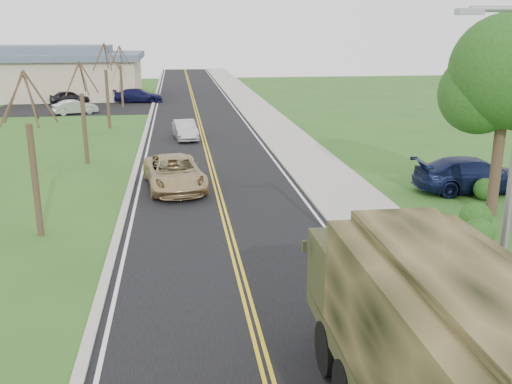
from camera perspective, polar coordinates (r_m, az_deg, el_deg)
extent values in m
plane|color=#28541C|center=(13.38, 1.12, -17.79)|extent=(160.00, 160.00, 0.00)
cube|color=black|center=(51.55, -5.89, 7.65)|extent=(8.00, 120.00, 0.01)
cube|color=#9E998E|center=(51.85, -1.26, 7.84)|extent=(0.30, 120.00, 0.12)
cube|color=#9E998E|center=(52.08, 0.67, 7.87)|extent=(3.20, 120.00, 0.10)
cube|color=#9E998E|center=(51.56, -10.54, 7.52)|extent=(0.30, 120.00, 0.10)
cylinder|color=gray|center=(12.94, 24.03, -0.85)|extent=(0.18, 0.18, 8.00)
cylinder|color=gray|center=(12.16, 23.63, 16.42)|extent=(1.40, 0.12, 0.12)
cube|color=gray|center=(11.82, 20.57, 16.53)|extent=(0.50, 0.22, 0.12)
cylinder|color=#38281C|center=(25.05, 23.01, 3.40)|extent=(0.44, 0.44, 5.04)
sphere|color=#1C3F12|center=(24.61, 23.86, 10.98)|extent=(4.50, 4.50, 4.50)
sphere|color=#1C3F12|center=(24.71, 21.42, 9.15)|extent=(3.24, 3.24, 3.24)
cylinder|color=#38281C|center=(22.27, -21.22, 1.03)|extent=(0.24, 0.24, 4.20)
cylinder|color=#38281C|center=(21.75, -20.72, 8.89)|extent=(1.01, 0.33, 1.90)
cylinder|color=#38281C|center=(22.34, -21.55, 8.77)|extent=(0.13, 1.29, 1.74)
cylinder|color=#38281C|center=(22.03, -23.09, 8.73)|extent=(0.98, 0.43, 1.90)
cylinder|color=#38281C|center=(21.39, -23.32, 8.31)|extent=(0.79, 1.05, 1.77)
cylinder|color=#38281C|center=(21.28, -21.58, 8.67)|extent=(0.58, 0.90, 1.90)
cylinder|color=#38281C|center=(33.83, -16.76, 6.06)|extent=(0.24, 0.24, 3.96)
cylinder|color=#38281C|center=(33.54, -16.36, 10.94)|extent=(0.96, 0.32, 1.79)
cylinder|color=#38281C|center=(34.06, -16.95, 10.83)|extent=(0.12, 1.22, 1.65)
cylinder|color=#38281C|center=(33.72, -17.86, 10.84)|extent=(0.93, 0.41, 1.79)
cylinder|color=#38281C|center=(33.11, -17.91, 10.63)|extent=(0.75, 0.99, 1.67)
cylinder|color=#38281C|center=(33.07, -16.82, 10.84)|extent=(0.55, 0.85, 1.80)
cylinder|color=#38281C|center=(45.58, -14.60, 8.94)|extent=(0.24, 0.24, 4.44)
cylinder|color=#38281C|center=(45.40, -14.22, 13.00)|extent=(1.07, 0.35, 2.00)
cylinder|color=#38281C|center=(45.97, -14.75, 12.90)|extent=(0.13, 1.36, 1.84)
cylinder|color=#38281C|center=(45.57, -15.49, 12.93)|extent=(1.03, 0.46, 2.00)
cylinder|color=#38281C|center=(44.87, -15.49, 12.78)|extent=(0.83, 1.10, 1.87)
cylinder|color=#38281C|center=(44.86, -14.59, 12.95)|extent=(0.61, 0.95, 2.01)
cylinder|color=#38281C|center=(57.47, -13.29, 10.22)|extent=(0.24, 0.24, 4.08)
cylinder|color=#38281C|center=(57.35, -12.99, 13.18)|extent=(0.99, 0.33, 1.84)
cylinder|color=#38281C|center=(57.86, -13.39, 13.10)|extent=(0.13, 1.25, 1.69)
cylinder|color=#38281C|center=(57.48, -13.92, 13.12)|extent=(0.95, 0.42, 1.85)
cylinder|color=#38281C|center=(56.84, -13.90, 13.02)|extent=(0.77, 1.02, 1.72)
cylinder|color=#38281C|center=(56.84, -13.25, 13.14)|extent=(0.57, 0.88, 1.85)
cube|color=tan|center=(68.68, -20.18, 10.61)|extent=(20.00, 12.00, 4.20)
cube|color=#475466|center=(68.53, -20.37, 12.60)|extent=(21.00, 13.00, 0.70)
cube|color=#475466|center=(68.51, -20.43, 13.19)|extent=(14.00, 8.00, 0.90)
cube|color=black|center=(58.04, -16.13, 8.05)|extent=(18.00, 10.00, 0.02)
cylinder|color=black|center=(12.80, 19.77, -17.35)|extent=(0.39, 1.21, 1.21)
cylinder|color=black|center=(13.24, 7.35, -15.23)|extent=(0.39, 1.21, 1.21)
cylinder|color=black|center=(13.96, 16.86, -14.06)|extent=(0.39, 1.21, 1.21)
cube|color=#36391F|center=(11.55, 16.21, -17.69)|extent=(2.69, 7.73, 0.39)
cube|color=#36391F|center=(13.39, 11.75, -7.90)|extent=(2.66, 2.11, 1.54)
cube|color=black|center=(14.17, 10.50, -5.49)|extent=(2.42, 0.10, 0.77)
cube|color=black|center=(10.10, 19.00, -13.69)|extent=(2.79, 5.86, 2.20)
cube|color=black|center=(9.60, 19.63, -7.65)|extent=(1.79, 5.85, 0.28)
imported|color=tan|center=(27.64, -8.17, 1.91)|extent=(3.31, 5.91, 1.56)
imported|color=#B2B2B7|center=(40.16, -7.10, 6.18)|extent=(1.85, 4.13, 1.31)
imported|color=#0F1637|center=(28.72, 20.95, 1.61)|extent=(5.68, 2.44, 1.63)
imported|color=black|center=(62.24, -18.14, 9.01)|extent=(4.27, 2.72, 1.35)
imported|color=#B2B2B7|center=(54.32, -17.63, 8.09)|extent=(4.10, 2.59, 1.28)
imported|color=#0E0F36|center=(61.47, -11.68, 9.43)|extent=(5.11, 2.32, 1.45)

